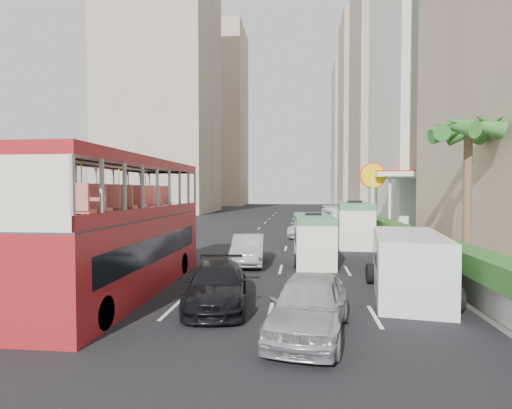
# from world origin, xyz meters

# --- Properties ---
(ground_plane) EXTENTS (200.00, 200.00, 0.00)m
(ground_plane) POSITION_xyz_m (0.00, 0.00, 0.00)
(ground_plane) COLOR black
(ground_plane) RESTS_ON ground
(double_decker_bus) EXTENTS (2.50, 11.00, 5.06)m
(double_decker_bus) POSITION_xyz_m (-6.00, 0.00, 2.53)
(double_decker_bus) COLOR maroon
(double_decker_bus) RESTS_ON ground
(car_silver_lane_a) EXTENTS (1.93, 4.70, 1.52)m
(car_silver_lane_a) POSITION_xyz_m (-2.16, 6.27, 0.00)
(car_silver_lane_a) COLOR #B5B8BD
(car_silver_lane_a) RESTS_ON ground
(car_silver_lane_b) EXTENTS (2.63, 4.94, 1.60)m
(car_silver_lane_b) POSITION_xyz_m (0.77, -3.69, 0.00)
(car_silver_lane_b) COLOR #B5B8BD
(car_silver_lane_b) RESTS_ON ground
(car_black) EXTENTS (2.56, 4.99, 1.39)m
(car_black) POSITION_xyz_m (-2.22, -1.34, 0.00)
(car_black) COLOR black
(car_black) RESTS_ON ground
(van_asset) EXTENTS (3.53, 5.80, 1.50)m
(van_asset) POSITION_xyz_m (1.14, 18.57, 0.00)
(van_asset) COLOR silver
(van_asset) RESTS_ON ground
(minibus_near) EXTENTS (2.10, 5.76, 2.53)m
(minibus_near) POSITION_xyz_m (1.23, 7.25, 1.26)
(minibus_near) COLOR silver
(minibus_near) RESTS_ON ground
(minibus_far) EXTENTS (2.69, 6.86, 2.98)m
(minibus_far) POSITION_xyz_m (4.38, 14.57, 1.49)
(minibus_far) COLOR silver
(minibus_far) RESTS_ON ground
(panel_van_near) EXTENTS (3.11, 5.98, 2.28)m
(panel_van_near) POSITION_xyz_m (4.46, 0.66, 1.14)
(panel_van_near) COLOR silver
(panel_van_near) RESTS_ON ground
(panel_van_far) EXTENTS (2.75, 5.45, 2.09)m
(panel_van_far) POSITION_xyz_m (4.05, 22.82, 1.05)
(panel_van_far) COLOR silver
(panel_van_far) RESTS_ON ground
(sidewalk) EXTENTS (6.00, 120.00, 0.18)m
(sidewalk) POSITION_xyz_m (9.00, 25.00, 0.09)
(sidewalk) COLOR #99968C
(sidewalk) RESTS_ON ground
(kerb_wall) EXTENTS (0.30, 44.00, 1.00)m
(kerb_wall) POSITION_xyz_m (6.20, 14.00, 0.68)
(kerb_wall) COLOR silver
(kerb_wall) RESTS_ON sidewalk
(hedge) EXTENTS (1.10, 44.00, 0.70)m
(hedge) POSITION_xyz_m (6.20, 14.00, 1.53)
(hedge) COLOR #2D6626
(hedge) RESTS_ON kerb_wall
(palm_tree) EXTENTS (0.36, 0.36, 6.40)m
(palm_tree) POSITION_xyz_m (7.80, 4.00, 3.38)
(palm_tree) COLOR brown
(palm_tree) RESTS_ON sidewalk
(shell_station) EXTENTS (6.50, 8.00, 5.50)m
(shell_station) POSITION_xyz_m (10.00, 23.00, 2.75)
(shell_station) COLOR silver
(shell_station) RESTS_ON ground
(tower_mid) EXTENTS (16.00, 16.00, 50.00)m
(tower_mid) POSITION_xyz_m (18.00, 58.00, 25.00)
(tower_mid) COLOR #B7A390
(tower_mid) RESTS_ON ground
(tower_far_a) EXTENTS (14.00, 14.00, 44.00)m
(tower_far_a) POSITION_xyz_m (17.00, 82.00, 22.00)
(tower_far_a) COLOR tan
(tower_far_a) RESTS_ON ground
(tower_far_b) EXTENTS (14.00, 14.00, 40.00)m
(tower_far_b) POSITION_xyz_m (17.00, 104.00, 20.00)
(tower_far_b) COLOR #B7A390
(tower_far_b) RESTS_ON ground
(tower_left_a) EXTENTS (18.00, 18.00, 52.00)m
(tower_left_a) POSITION_xyz_m (-24.00, 55.00, 26.00)
(tower_left_a) COLOR #B7A390
(tower_left_a) RESTS_ON ground
(tower_left_b) EXTENTS (16.00, 16.00, 46.00)m
(tower_left_b) POSITION_xyz_m (-22.00, 90.00, 23.00)
(tower_left_b) COLOR tan
(tower_left_b) RESTS_ON ground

